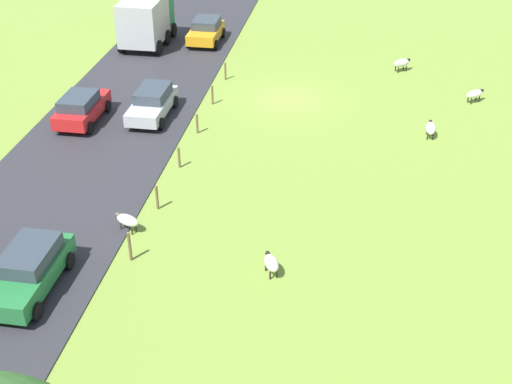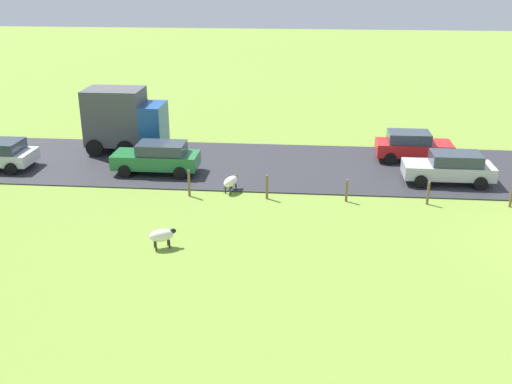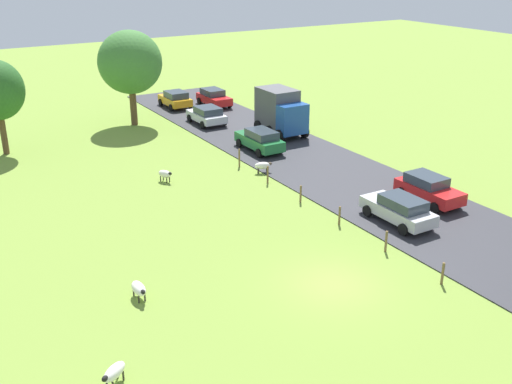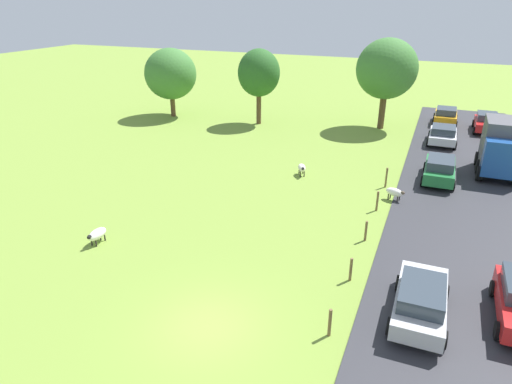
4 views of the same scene
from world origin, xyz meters
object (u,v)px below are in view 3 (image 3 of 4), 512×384
Objects in this scene: sheep_4 at (263,166)px; car_1 at (214,97)px; sheep_3 at (139,289)px; truck_1 at (280,111)px; tree_0 at (130,62)px; car_3 at (399,209)px; car_4 at (207,115)px; sheep_0 at (165,174)px; car_2 at (260,140)px; car_6 at (175,99)px; sheep_2 at (114,372)px; car_0 at (428,189)px.

sheep_4 is 18.99m from car_1.
truck_1 is (18.52, 17.48, 1.44)m from sheep_3.
tree_0 is 27.29m from car_3.
car_1 reaches higher than car_4.
truck_1 is (8.89, -9.00, -3.30)m from tree_0.
sheep_0 is 0.14× the size of tree_0.
truck_1 reaches higher than car_2.
car_1 is (11.89, 16.28, 0.35)m from sheep_0.
tree_0 is (3.16, 14.02, 4.72)m from sheep_0.
sheep_4 is at bearing -100.01° from car_4.
sheep_3 is 0.30× the size of car_1.
truck_1 is (12.04, 5.03, 1.41)m from sheep_0.
car_4 is 6.71m from car_6.
car_2 is at bearing -89.81° from car_4.
sheep_4 is 19.54m from car_6.
tree_0 is 1.79× the size of truck_1.
truck_1 is at bearing 46.36° from sheep_2.
car_1 reaches higher than sheep_0.
car_6 is at bearing 89.40° from car_4.
car_0 reaches higher than car_4.
car_0 is at bearing 20.17° from car_3.
truck_1 reaches higher than car_0.
car_0 reaches higher than car_3.
car_3 is at bearing -78.97° from tree_0.
sheep_0 is 19.53m from car_6.
car_4 is at bearing 89.65° from car_3.
car_0 reaches higher than sheep_2.
sheep_3 is 0.32× the size of car_6.
sheep_0 is at bearing -127.88° from car_4.
car_6 is at bearing 64.13° from sheep_0.
sheep_3 is 27.69m from car_4.
car_0 is 1.07× the size of car_6.
car_0 reaches higher than sheep_0.
car_1 is at bearing -20.99° from car_6.
sheep_3 is at bearing -122.63° from car_4.
sheep_4 is at bearing -118.97° from car_2.
car_3 is at bearing -90.40° from car_6.
sheep_4 is 0.29× the size of car_0.
sheep_3 is 0.28× the size of car_3.
car_6 reaches higher than sheep_4.
car_2 is (-3.35, 13.39, 0.01)m from car_0.
sheep_2 is at bearing -163.81° from car_0.
car_0 is at bearing -90.76° from truck_1.
truck_1 reaches higher than car_4.
sheep_4 is 12.90m from car_4.
car_1 is (-0.16, 11.26, -1.06)m from truck_1.
car_3 is (-0.17, -14.69, -0.03)m from car_2.
sheep_4 reaches higher than sheep_2.
sheep_0 is 0.25× the size of car_2.
car_2 is at bearing 89.33° from car_3.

